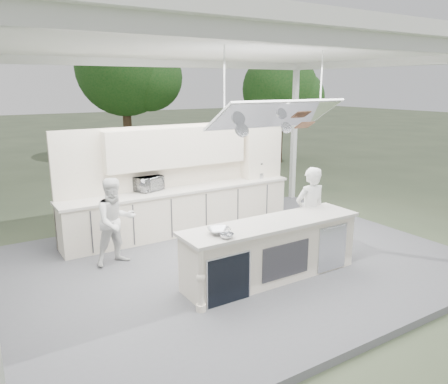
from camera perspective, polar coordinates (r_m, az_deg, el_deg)
ground at (r=7.92m, az=0.88°, el=-9.83°), size 90.00×90.00×0.00m
stage_deck at (r=7.90m, az=0.88°, el=-9.43°), size 8.00×6.00×0.12m
tent at (r=7.26m, az=1.07°, el=18.04°), size 8.20×6.20×3.86m
demo_island at (r=7.10m, az=6.15°, el=-7.58°), size 3.10×0.79×0.95m
back_counter at (r=9.27m, az=-5.50°, el=-2.36°), size 5.08×0.72×0.95m
back_wall_unit at (r=9.44m, az=-3.80°, el=4.05°), size 5.05×0.48×2.25m
tree_cluster at (r=16.30m, az=-19.15°, el=13.55°), size 19.55×9.40×5.85m
head_chef at (r=7.98m, az=11.14°, el=-2.64°), size 0.64×0.45×1.66m
sous_chef at (r=7.77m, az=-13.98°, el=-3.75°), size 0.81×0.67×1.53m
toaster_oven at (r=9.02m, az=-9.81°, el=1.11°), size 0.64×0.54×0.30m
bowl_large at (r=6.38m, az=-0.63°, el=-5.09°), size 0.40×0.40×0.08m
bowl_small at (r=6.20m, az=0.38°, el=-5.75°), size 0.21×0.21×0.06m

